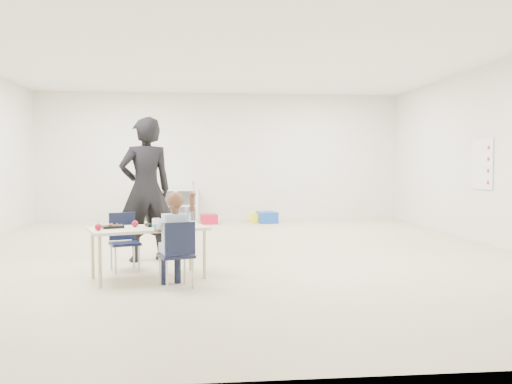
{
  "coord_description": "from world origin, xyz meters",
  "views": [
    {
      "loc": [
        -0.44,
        -7.53,
        1.25
      ],
      "look_at": [
        0.33,
        0.07,
        0.85
      ],
      "focal_mm": 38.0,
      "sensor_mm": 36.0,
      "label": 1
    }
  ],
  "objects": [
    {
      "name": "cubby_shelf",
      "position": [
        -1.2,
        4.28,
        0.35
      ],
      "size": [
        1.4,
        0.4,
        0.7
      ],
      "primitive_type": "cube",
      "color": "white",
      "rests_on": "ground"
    },
    {
      "name": "rules_poster",
      "position": [
        3.98,
        0.6,
        1.25
      ],
      "size": [
        0.02,
        0.6,
        0.8
      ],
      "primitive_type": "cube",
      "color": "white",
      "rests_on": "room"
    },
    {
      "name": "bread_roll",
      "position": [
        -0.7,
        -1.63,
        0.6
      ],
      "size": [
        0.09,
        0.09,
        0.07
      ],
      "primitive_type": "ellipsoid",
      "color": "tan",
      "rests_on": "table"
    },
    {
      "name": "room",
      "position": [
        0.0,
        0.0,
        1.4
      ],
      "size": [
        9.0,
        9.02,
        2.8
      ],
      "color": "beige",
      "rests_on": "ground"
    },
    {
      "name": "table",
      "position": [
        -1.01,
        -1.61,
        0.29
      ],
      "size": [
        1.36,
        0.98,
        0.56
      ],
      "rotation": [
        0.0,
        0.0,
        0.33
      ],
      "color": "beige",
      "rests_on": "ground"
    },
    {
      "name": "apple_far",
      "position": [
        -1.5,
        -1.86,
        0.6
      ],
      "size": [
        0.07,
        0.07,
        0.07
      ],
      "primitive_type": "sphere",
      "color": "maroon",
      "rests_on": "table"
    },
    {
      "name": "bin_red",
      "position": [
        -0.28,
        3.75,
        0.1
      ],
      "size": [
        0.36,
        0.44,
        0.2
      ],
      "primitive_type": "cube",
      "rotation": [
        0.0,
        0.0,
        0.12
      ],
      "color": "red",
      "rests_on": "ground"
    },
    {
      "name": "lunch_tray_near",
      "position": [
        -0.93,
        -1.52,
        0.58
      ],
      "size": [
        0.26,
        0.22,
        0.03
      ],
      "primitive_type": "cube",
      "rotation": [
        0.0,
        0.0,
        0.33
      ],
      "color": "black",
      "rests_on": "table"
    },
    {
      "name": "apple_near",
      "position": [
        -1.16,
        -1.59,
        0.6
      ],
      "size": [
        0.07,
        0.07,
        0.07
      ],
      "primitive_type": "sphere",
      "color": "maroon",
      "rests_on": "table"
    },
    {
      "name": "lunch_tray_far",
      "position": [
        -1.39,
        -1.65,
        0.58
      ],
      "size": [
        0.26,
        0.22,
        0.03
      ],
      "primitive_type": "cube",
      "rotation": [
        0.0,
        0.0,
        0.33
      ],
      "color": "black",
      "rests_on": "table"
    },
    {
      "name": "adult",
      "position": [
        -1.15,
        -0.51,
        0.92
      ],
      "size": [
        0.78,
        0.65,
        1.84
      ],
      "primitive_type": "imported",
      "rotation": [
        0.0,
        0.0,
        3.5
      ],
      "color": "black",
      "rests_on": "ground"
    },
    {
      "name": "chair_near",
      "position": [
        -0.7,
        -2.06,
        0.34
      ],
      "size": [
        0.41,
        0.4,
        0.67
      ],
      "primitive_type": null,
      "rotation": [
        0.0,
        0.0,
        0.33
      ],
      "color": "black",
      "rests_on": "ground"
    },
    {
      "name": "milk_carton",
      "position": [
        -0.92,
        -1.69,
        0.61
      ],
      "size": [
        0.09,
        0.09,
        0.1
      ],
      "primitive_type": "cube",
      "rotation": [
        0.0,
        0.0,
        0.33
      ],
      "color": "white",
      "rests_on": "table"
    },
    {
      "name": "bin_blue",
      "position": [
        0.94,
        3.78,
        0.12
      ],
      "size": [
        0.44,
        0.53,
        0.23
      ],
      "primitive_type": "cube",
      "rotation": [
        0.0,
        0.0,
        0.16
      ],
      "color": "#1644A6",
      "rests_on": "ground"
    },
    {
      "name": "bin_yellow",
      "position": [
        0.76,
        3.98,
        0.1
      ],
      "size": [
        0.36,
        0.44,
        0.2
      ],
      "primitive_type": "cube",
      "rotation": [
        0.0,
        0.0,
        -0.1
      ],
      "color": "#FFFA1A",
      "rests_on": "ground"
    },
    {
      "name": "child",
      "position": [
        -0.7,
        -2.06,
        0.53
      ],
      "size": [
        0.57,
        0.57,
        1.06
      ],
      "primitive_type": null,
      "rotation": [
        0.0,
        0.0,
        0.33
      ],
      "color": "#B9D2FA",
      "rests_on": "chair_near"
    },
    {
      "name": "chair_far",
      "position": [
        -1.33,
        -1.16,
        0.34
      ],
      "size": [
        0.41,
        0.4,
        0.67
      ],
      "primitive_type": null,
      "rotation": [
        0.0,
        0.0,
        0.33
      ],
      "color": "black",
      "rests_on": "ground"
    }
  ]
}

